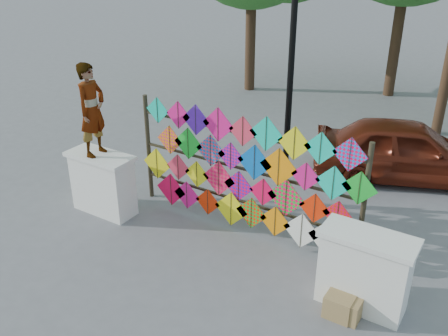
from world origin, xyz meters
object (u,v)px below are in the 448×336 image
at_px(sedan, 407,150).
at_px(lamppost, 290,81).
at_px(kite_rack, 246,174).
at_px(vendor_woman, 92,110).

bearing_deg(sedan, lamppost, 123.29).
distance_m(kite_rack, sedan, 4.43).
bearing_deg(vendor_woman, sedan, -51.50).
bearing_deg(vendor_woman, lamppost, -60.43).
bearing_deg(kite_rack, sedan, 62.55).
bearing_deg(sedan, vendor_woman, 112.74).
bearing_deg(lamppost, kite_rack, -98.82).
xyz_separation_m(vendor_woman, lamppost, (3.07, 2.20, 0.50)).
distance_m(sedan, lamppost, 3.76).
xyz_separation_m(kite_rack, lamppost, (0.20, 1.28, 1.49)).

